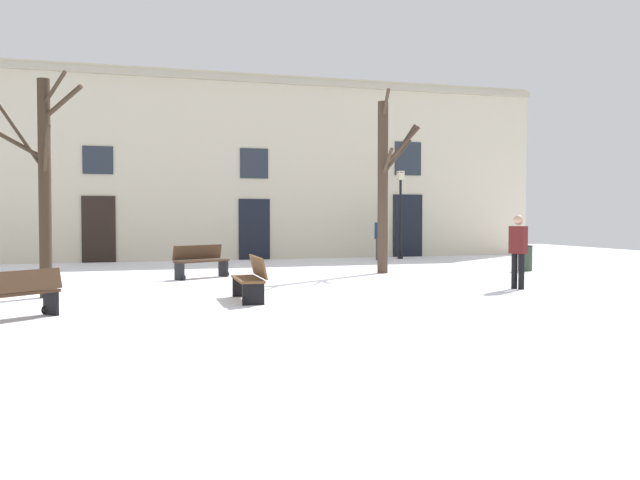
{
  "coord_description": "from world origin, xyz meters",
  "views": [
    {
      "loc": [
        -5.73,
        -16.82,
        1.74
      ],
      "look_at": [
        0.0,
        1.97,
        1.03
      ],
      "focal_mm": 38.96,
      "sensor_mm": 36.0,
      "label": 1
    }
  ],
  "objects_px": {
    "bench_near_lamp": "(251,278)",
    "person_strolling": "(380,235)",
    "tree_center": "(384,182)",
    "bench_far_corner": "(201,261)",
    "person_by_shop_door": "(518,248)",
    "bench_facing_shops": "(7,294)",
    "streetlamp": "(400,204)",
    "tree_near_facade": "(43,180)",
    "litter_bin": "(525,258)"
  },
  "relations": [
    {
      "from": "tree_near_facade",
      "to": "bench_facing_shops",
      "type": "bearing_deg",
      "value": -95.05
    },
    {
      "from": "streetlamp",
      "to": "bench_near_lamp",
      "type": "distance_m",
      "value": 14.29
    },
    {
      "from": "tree_center",
      "to": "person_strolling",
      "type": "height_order",
      "value": "tree_center"
    },
    {
      "from": "streetlamp",
      "to": "bench_facing_shops",
      "type": "relative_size",
      "value": 2.11
    },
    {
      "from": "streetlamp",
      "to": "bench_near_lamp",
      "type": "bearing_deg",
      "value": -125.86
    },
    {
      "from": "tree_center",
      "to": "bench_near_lamp",
      "type": "bearing_deg",
      "value": -133.58
    },
    {
      "from": "streetlamp",
      "to": "tree_center",
      "type": "bearing_deg",
      "value": -117.53
    },
    {
      "from": "tree_center",
      "to": "bench_far_corner",
      "type": "relative_size",
      "value": 3.31
    },
    {
      "from": "tree_center",
      "to": "tree_near_facade",
      "type": "distance_m",
      "value": 9.87
    },
    {
      "from": "tree_near_facade",
      "to": "streetlamp",
      "type": "relative_size",
      "value": 1.31
    },
    {
      "from": "person_by_shop_door",
      "to": "person_strolling",
      "type": "distance_m",
      "value": 10.68
    },
    {
      "from": "person_by_shop_door",
      "to": "person_strolling",
      "type": "relative_size",
      "value": 1.02
    },
    {
      "from": "bench_near_lamp",
      "to": "person_strolling",
      "type": "relative_size",
      "value": 0.96
    },
    {
      "from": "streetlamp",
      "to": "bench_far_corner",
      "type": "distance_m",
      "value": 10.77
    },
    {
      "from": "bench_far_corner",
      "to": "bench_facing_shops",
      "type": "bearing_deg",
      "value": -150.68
    },
    {
      "from": "streetlamp",
      "to": "bench_near_lamp",
      "type": "relative_size",
      "value": 2.17
    },
    {
      "from": "streetlamp",
      "to": "person_by_shop_door",
      "type": "bearing_deg",
      "value": -99.57
    },
    {
      "from": "streetlamp",
      "to": "person_strolling",
      "type": "height_order",
      "value": "streetlamp"
    },
    {
      "from": "bench_facing_shops",
      "to": "bench_near_lamp",
      "type": "distance_m",
      "value": 4.62
    },
    {
      "from": "streetlamp",
      "to": "tree_near_facade",
      "type": "bearing_deg",
      "value": -141.71
    },
    {
      "from": "bench_near_lamp",
      "to": "person_by_shop_door",
      "type": "distance_m",
      "value": 6.45
    },
    {
      "from": "litter_bin",
      "to": "bench_far_corner",
      "type": "bearing_deg",
      "value": 177.41
    },
    {
      "from": "streetlamp",
      "to": "person_by_shop_door",
      "type": "distance_m",
      "value": 11.4
    },
    {
      "from": "bench_facing_shops",
      "to": "bench_near_lamp",
      "type": "relative_size",
      "value": 1.03
    },
    {
      "from": "streetlamp",
      "to": "bench_facing_shops",
      "type": "xyz_separation_m",
      "value": [
        -12.65,
        -13.08,
        -1.74
      ]
    },
    {
      "from": "streetlamp",
      "to": "litter_bin",
      "type": "xyz_separation_m",
      "value": [
        1.31,
        -6.63,
        -1.78
      ]
    },
    {
      "from": "tree_center",
      "to": "person_strolling",
      "type": "xyz_separation_m",
      "value": [
        2.1,
        5.58,
        -1.76
      ]
    },
    {
      "from": "streetlamp",
      "to": "person_by_shop_door",
      "type": "xyz_separation_m",
      "value": [
        -1.89,
        -11.18,
        -1.21
      ]
    },
    {
      "from": "person_strolling",
      "to": "bench_facing_shops",
      "type": "bearing_deg",
      "value": -98.53
    },
    {
      "from": "tree_center",
      "to": "person_by_shop_door",
      "type": "xyz_separation_m",
      "value": [
        1.3,
        -5.07,
        -1.75
      ]
    },
    {
      "from": "bench_far_corner",
      "to": "person_strolling",
      "type": "distance_m",
      "value": 9.46
    },
    {
      "from": "bench_far_corner",
      "to": "person_by_shop_door",
      "type": "height_order",
      "value": "person_by_shop_door"
    },
    {
      "from": "bench_facing_shops",
      "to": "bench_far_corner",
      "type": "height_order",
      "value": "bench_far_corner"
    },
    {
      "from": "tree_near_facade",
      "to": "bench_far_corner",
      "type": "relative_size",
      "value": 2.85
    },
    {
      "from": "bench_facing_shops",
      "to": "bench_near_lamp",
      "type": "bearing_deg",
      "value": 161.06
    },
    {
      "from": "person_by_shop_door",
      "to": "tree_near_facade",
      "type": "bearing_deg",
      "value": -126.01
    },
    {
      "from": "person_by_shop_door",
      "to": "bench_far_corner",
      "type": "bearing_deg",
      "value": -154.73
    },
    {
      "from": "streetlamp",
      "to": "person_strolling",
      "type": "relative_size",
      "value": 2.07
    },
    {
      "from": "streetlamp",
      "to": "person_strolling",
      "type": "distance_m",
      "value": 1.72
    },
    {
      "from": "tree_center",
      "to": "bench_facing_shops",
      "type": "distance_m",
      "value": 11.98
    },
    {
      "from": "tree_center",
      "to": "streetlamp",
      "type": "xyz_separation_m",
      "value": [
        3.18,
        6.11,
        -0.53
      ]
    },
    {
      "from": "tree_center",
      "to": "person_strolling",
      "type": "bearing_deg",
      "value": 69.35
    },
    {
      "from": "tree_center",
      "to": "litter_bin",
      "type": "bearing_deg",
      "value": -6.64
    },
    {
      "from": "streetlamp",
      "to": "bench_far_corner",
      "type": "relative_size",
      "value": 2.18
    },
    {
      "from": "litter_bin",
      "to": "streetlamp",
      "type": "bearing_deg",
      "value": 101.2
    },
    {
      "from": "bench_near_lamp",
      "to": "person_strolling",
      "type": "distance_m",
      "value": 13.14
    },
    {
      "from": "person_strolling",
      "to": "streetlamp",
      "type": "bearing_deg",
      "value": 60.35
    },
    {
      "from": "litter_bin",
      "to": "bench_near_lamp",
      "type": "distance_m",
      "value": 10.78
    },
    {
      "from": "litter_bin",
      "to": "bench_far_corner",
      "type": "height_order",
      "value": "bench_far_corner"
    },
    {
      "from": "tree_near_facade",
      "to": "bench_far_corner",
      "type": "distance_m",
      "value": 5.53
    }
  ]
}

